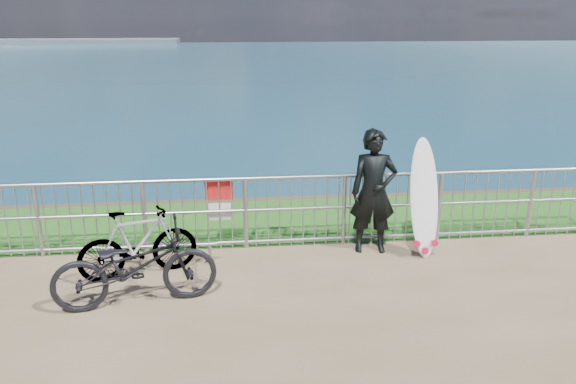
{
  "coord_description": "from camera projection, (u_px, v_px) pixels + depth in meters",
  "views": [
    {
      "loc": [
        -0.7,
        -6.35,
        3.41
      ],
      "look_at": [
        0.1,
        1.2,
        1.0
      ],
      "focal_mm": 35.0,
      "sensor_mm": 36.0,
      "label": 1
    }
  ],
  "objects": [
    {
      "name": "surfboard",
      "position": [
        424.0,
        203.0,
        8.11
      ],
      "size": [
        0.53,
        0.49,
        1.75
      ],
      "color": "white",
      "rests_on": "ground"
    },
    {
      "name": "bicycle_near",
      "position": [
        135.0,
        266.0,
        6.76
      ],
      "size": [
        2.05,
        1.01,
        1.03
      ],
      "primitive_type": "imported",
      "rotation": [
        0.0,
        0.0,
        1.74
      ],
      "color": "black",
      "rests_on": "ground"
    },
    {
      "name": "bike_rack",
      "position": [
        160.0,
        248.0,
        7.87
      ],
      "size": [
        1.6,
        0.05,
        0.34
      ],
      "color": "#93969B",
      "rests_on": "ground"
    },
    {
      "name": "bicycle_far",
      "position": [
        138.0,
        243.0,
        7.52
      ],
      "size": [
        1.65,
        0.92,
        0.96
      ],
      "primitive_type": "imported",
      "rotation": [
        0.0,
        0.0,
        1.88
      ],
      "color": "black",
      "rests_on": "ground"
    },
    {
      "name": "surfer",
      "position": [
        373.0,
        192.0,
        8.21
      ],
      "size": [
        0.71,
        0.5,
        1.85
      ],
      "primitive_type": "imported",
      "rotation": [
        0.0,
        0.0,
        -0.09
      ],
      "color": "black",
      "rests_on": "ground"
    },
    {
      "name": "seascape",
      "position": [
        58.0,
        45.0,
        143.74
      ],
      "size": [
        260.0,
        260.0,
        5.0
      ],
      "color": "brown",
      "rests_on": "ground"
    },
    {
      "name": "grass_strip",
      "position": [
        273.0,
        221.0,
        9.67
      ],
      "size": [
        120.0,
        120.0,
        0.0
      ],
      "primitive_type": "plane",
      "color": "#1D5417",
      "rests_on": "ground"
    },
    {
      "name": "railing",
      "position": [
        279.0,
        211.0,
        8.46
      ],
      "size": [
        10.06,
        0.1,
        1.13
      ],
      "color": "#93969B",
      "rests_on": "ground"
    }
  ]
}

